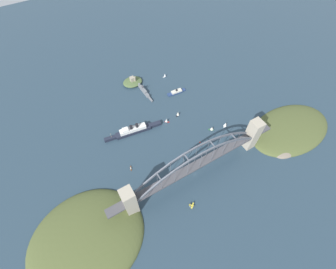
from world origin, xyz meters
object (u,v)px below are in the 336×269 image
at_px(ocean_liner, 133,130).
at_px(small_boat_5, 131,168).
at_px(small_boat_1, 225,125).
at_px(small_boat_4, 166,120).
at_px(harbor_arch_bridge, 197,164).
at_px(harbor_ferry_steamer, 176,92).
at_px(naval_cruiser, 144,90).
at_px(fort_island_mid_harbor, 133,82).
at_px(channel_marker_buoy, 200,142).
at_px(seaplane_taxiing_near_bridge, 192,206).
at_px(small_boat_2, 165,75).
at_px(small_boat_0, 178,114).
at_px(small_boat_3, 212,128).

xyz_separation_m(ocean_liner, small_boat_5, (-33.67, -60.33, -4.81)).
xyz_separation_m(small_boat_1, small_boat_4, (-82.34, 59.89, -0.45)).
height_order(harbor_arch_bridge, harbor_ferry_steamer, harbor_arch_bridge).
relative_size(naval_cruiser, harbor_ferry_steamer, 1.75).
xyz_separation_m(harbor_ferry_steamer, fort_island_mid_harbor, (-61.11, 67.65, 1.62)).
relative_size(harbor_arch_bridge, channel_marker_buoy, 98.77).
relative_size(seaplane_taxiing_near_bridge, small_boat_2, 0.88).
bearing_deg(small_boat_1, ocean_liner, 154.06).
height_order(small_boat_0, small_boat_3, small_boat_0).
distance_m(naval_cruiser, small_boat_2, 59.38).
height_order(harbor_arch_bridge, small_boat_0, harbor_arch_bridge).
relative_size(small_boat_4, channel_marker_buoy, 3.46).
bearing_deg(naval_cruiser, fort_island_mid_harbor, 103.78).
bearing_deg(harbor_arch_bridge, fort_island_mid_harbor, 88.31).
height_order(naval_cruiser, fort_island_mid_harbor, naval_cruiser).
xyz_separation_m(small_boat_0, small_boat_3, (32.20, -57.36, -0.46)).
distance_m(harbor_arch_bridge, small_boat_4, 113.22).
relative_size(naval_cruiser, channel_marker_buoy, 24.26).
bearing_deg(small_boat_1, harbor_arch_bridge, -153.10).
xyz_separation_m(harbor_ferry_steamer, seaplane_taxiing_near_bridge, (-98.95, -200.29, -0.02)).
xyz_separation_m(fort_island_mid_harbor, seaplane_taxiing_near_bridge, (-37.84, -267.95, -1.63)).
height_order(ocean_liner, channel_marker_buoy, ocean_liner).
relative_size(naval_cruiser, small_boat_0, 6.71).
relative_size(fort_island_mid_harbor, channel_marker_buoy, 14.05).
bearing_deg(small_boat_3, ocean_liner, 151.55).
bearing_deg(small_boat_4, small_boat_0, 6.53).
bearing_deg(ocean_liner, channel_marker_buoy, -41.16).
distance_m(naval_cruiser, seaplane_taxiing_near_bridge, 240.03).
height_order(small_boat_2, small_boat_4, small_boat_4).
height_order(harbor_ferry_steamer, small_boat_3, small_boat_3).
distance_m(harbor_arch_bridge, naval_cruiser, 200.07).
bearing_deg(ocean_liner, fort_island_mid_harbor, 65.07).
height_order(harbor_arch_bridge, small_boat_4, harbor_arch_bridge).
distance_m(small_boat_1, channel_marker_buoy, 57.00).
bearing_deg(small_boat_1, small_boat_0, 132.12).
bearing_deg(small_boat_2, small_boat_0, -107.40).
xyz_separation_m(harbor_arch_bridge, small_boat_3, (72.25, 54.59, -27.20)).
xyz_separation_m(ocean_liner, naval_cruiser, (59.82, 79.33, -2.53)).
xyz_separation_m(naval_cruiser, small_boat_1, (82.12, -148.37, 1.89)).
relative_size(naval_cruiser, small_boat_3, 7.57).
bearing_deg(small_boat_0, ocean_liner, 175.82).
bearing_deg(seaplane_taxiing_near_bridge, harbor_ferry_steamer, 63.71).
distance_m(harbor_arch_bridge, small_boat_2, 226.92).
distance_m(seaplane_taxiing_near_bridge, small_boat_2, 271.89).
bearing_deg(fort_island_mid_harbor, small_boat_4, -86.35).
relative_size(small_boat_5, channel_marker_buoy, 3.20).
distance_m(harbor_arch_bridge, channel_marker_buoy, 66.56).
bearing_deg(small_boat_1, fort_island_mid_harbor, 116.49).
bearing_deg(small_boat_5, channel_marker_buoy, -6.83).
xyz_separation_m(harbor_ferry_steamer, small_boat_5, (-146.67, -104.33, -1.54)).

